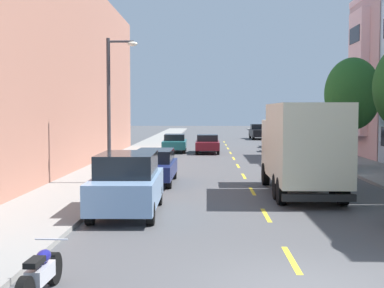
# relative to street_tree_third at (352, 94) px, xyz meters

# --- Properties ---
(ground_plane) EXTENTS (160.00, 160.00, 0.00)m
(ground_plane) POSITION_rel_street_tree_third_xyz_m (-6.40, 9.04, -4.22)
(ground_plane) COLOR #4C4C4F
(sidewalk_left) EXTENTS (3.20, 120.00, 0.14)m
(sidewalk_left) POSITION_rel_street_tree_third_xyz_m (-13.50, 7.04, -4.15)
(sidewalk_left) COLOR gray
(sidewalk_left) RESTS_ON ground_plane
(sidewalk_right) EXTENTS (3.20, 120.00, 0.14)m
(sidewalk_right) POSITION_rel_street_tree_third_xyz_m (0.70, 7.04, -4.15)
(sidewalk_right) COLOR gray
(sidewalk_right) RESTS_ON ground_plane
(lane_centerline_dashes) EXTENTS (0.14, 47.20, 0.01)m
(lane_centerline_dashes) POSITION_rel_street_tree_third_xyz_m (-6.40, 3.54, -4.22)
(lane_centerline_dashes) COLOR yellow
(lane_centerline_dashes) RESTS_ON ground_plane
(street_tree_third) EXTENTS (3.14, 3.14, 6.14)m
(street_tree_third) POSITION_rel_street_tree_third_xyz_m (0.00, 0.00, 0.00)
(street_tree_third) COLOR #47331E
(street_tree_third) RESTS_ON sidewalk_right
(street_lamp) EXTENTS (1.35, 0.28, 6.24)m
(street_lamp) POSITION_rel_street_tree_third_xyz_m (-12.34, -7.54, -0.43)
(street_lamp) COLOR #38383D
(street_lamp) RESTS_ON sidewalk_left
(delivery_box_truck) EXTENTS (2.41, 7.14, 3.53)m
(delivery_box_truck) POSITION_rel_street_tree_third_xyz_m (-4.60, -9.97, -2.25)
(delivery_box_truck) COLOR beige
(delivery_box_truck) RESTS_ON ground_plane
(parked_suv_sky) EXTENTS (2.04, 4.84, 1.93)m
(parked_suv_sky) POSITION_rel_street_tree_third_xyz_m (-10.75, -13.88, -3.24)
(parked_suv_sky) COLOR #7A9EC6
(parked_suv_sky) RESTS_ON ground_plane
(parked_hatchback_silver) EXTENTS (1.76, 4.01, 1.50)m
(parked_hatchback_silver) POSITION_rel_street_tree_third_xyz_m (-2.15, -1.90, -3.47)
(parked_hatchback_silver) COLOR #B2B5BA
(parked_hatchback_silver) RESTS_ON ground_plane
(parked_wagon_navy) EXTENTS (1.86, 4.71, 1.50)m
(parked_wagon_navy) POSITION_rel_street_tree_third_xyz_m (-10.63, -6.61, -3.42)
(parked_wagon_navy) COLOR navy
(parked_wagon_navy) RESTS_ON ground_plane
(parked_pickup_charcoal) EXTENTS (2.15, 5.36, 1.73)m
(parked_pickup_charcoal) POSITION_rel_street_tree_third_xyz_m (-2.17, 11.47, -3.40)
(parked_pickup_charcoal) COLOR #333338
(parked_pickup_charcoal) RESTS_ON ground_plane
(parked_sedan_teal) EXTENTS (1.88, 4.53, 1.43)m
(parked_sedan_teal) POSITION_rel_street_tree_third_xyz_m (-10.81, 11.66, -3.47)
(parked_sedan_teal) COLOR #195B60
(parked_sedan_teal) RESTS_ON ground_plane
(parked_pickup_black) EXTENTS (2.10, 5.34, 1.73)m
(parked_pickup_black) POSITION_rel_street_tree_third_xyz_m (-2.11, 31.94, -3.40)
(parked_pickup_black) COLOR black
(parked_pickup_black) RESTS_ON ground_plane
(parked_hatchback_champagne) EXTENTS (1.76, 4.01, 1.50)m
(parked_hatchback_champagne) POSITION_rel_street_tree_third_xyz_m (-1.90, 17.66, -3.47)
(parked_hatchback_champagne) COLOR tan
(parked_hatchback_champagne) RESTS_ON ground_plane
(moving_burgundy_sedan) EXTENTS (1.80, 4.50, 1.43)m
(moving_burgundy_sedan) POSITION_rel_street_tree_third_xyz_m (-8.20, 10.83, -3.47)
(moving_burgundy_sedan) COLOR maroon
(moving_burgundy_sedan) RESTS_ON ground_plane
(parked_motorcycle) EXTENTS (0.62, 2.05, 0.90)m
(parked_motorcycle) POSITION_rel_street_tree_third_xyz_m (-11.15, -21.44, -3.81)
(parked_motorcycle) COLOR black
(parked_motorcycle) RESTS_ON ground_plane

